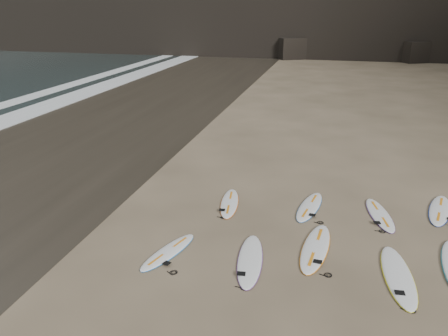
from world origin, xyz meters
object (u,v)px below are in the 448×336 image
object	(u,v)px
surfboard_0	(168,252)
surfboard_1	(250,260)
surfboard_6	(310,206)
surfboard_8	(440,210)
surfboard_3	(398,275)
surfboard_2	(316,247)
surfboard_5	(229,203)
surfboard_7	(380,214)

from	to	relation	value
surfboard_0	surfboard_1	size ratio (longest dim) A/B	0.85
surfboard_0	surfboard_6	bearing A→B (deg)	64.33
surfboard_0	surfboard_8	distance (m)	8.85
surfboard_3	surfboard_8	xyz separation A→B (m)	(1.75, 4.19, -0.00)
surfboard_0	surfboard_1	world-z (taller)	surfboard_1
surfboard_6	surfboard_8	xyz separation A→B (m)	(4.10, 0.76, 0.00)
surfboard_1	surfboard_6	distance (m)	3.84
surfboard_3	surfboard_2	bearing A→B (deg)	153.00
surfboard_3	surfboard_5	bearing A→B (deg)	144.03
surfboard_0	surfboard_3	world-z (taller)	surfboard_3
surfboard_8	surfboard_0	bearing A→B (deg)	-134.89
surfboard_0	surfboard_1	xyz separation A→B (m)	(2.21, 0.13, 0.01)
surfboard_3	surfboard_5	size ratio (longest dim) A/B	1.20
surfboard_2	surfboard_6	bearing A→B (deg)	103.68
surfboard_1	surfboard_7	distance (m)	4.99
surfboard_3	surfboard_7	world-z (taller)	surfboard_3
surfboard_1	surfboard_3	bearing A→B (deg)	-3.74
surfboard_8	surfboard_1	bearing A→B (deg)	-126.48
surfboard_6	surfboard_8	bearing A→B (deg)	20.98
surfboard_0	surfboard_2	bearing A→B (deg)	34.35
surfboard_8	surfboard_7	bearing A→B (deg)	-142.44
surfboard_1	surfboard_7	world-z (taller)	surfboard_1
surfboard_5	surfboard_7	bearing A→B (deg)	-4.50
surfboard_8	surfboard_6	bearing A→B (deg)	-155.01
surfboard_2	surfboard_8	bearing A→B (deg)	47.99
surfboard_5	surfboard_2	bearing A→B (deg)	-45.17
surfboard_5	surfboard_7	xyz separation A→B (m)	(4.82, 0.31, 0.00)
surfboard_1	surfboard_3	size ratio (longest dim) A/B	0.94
surfboard_5	surfboard_8	bearing A→B (deg)	1.28
surfboard_6	surfboard_8	world-z (taller)	surfboard_8
surfboard_1	surfboard_6	xyz separation A→B (m)	(1.30, 3.62, -0.00)
surfboard_7	surfboard_1	bearing A→B (deg)	-145.91
surfboard_1	surfboard_6	size ratio (longest dim) A/B	1.07
surfboard_0	surfboard_3	bearing A→B (deg)	20.56
surfboard_5	surfboard_7	distance (m)	4.83
surfboard_0	surfboard_7	distance (m)	6.80
surfboard_5	surfboard_7	size ratio (longest dim) A/B	0.96
surfboard_0	surfboard_8	xyz separation A→B (m)	(7.62, 4.50, 0.01)
surfboard_6	surfboard_8	size ratio (longest dim) A/B	0.96
surfboard_2	surfboard_5	distance (m)	3.69
surfboard_2	surfboard_3	distance (m)	2.20
surfboard_3	surfboard_7	bearing A→B (deg)	88.40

